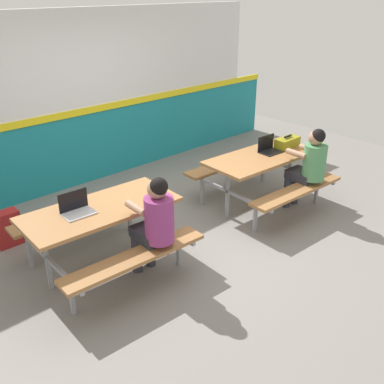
% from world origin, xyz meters
% --- Properties ---
extents(ground_plane, '(10.00, 10.00, 0.02)m').
position_xyz_m(ground_plane, '(0.00, 0.00, -0.01)').
color(ground_plane, gray).
extents(accent_backdrop, '(8.00, 0.14, 2.60)m').
position_xyz_m(accent_backdrop, '(0.00, 2.23, 1.25)').
color(accent_backdrop, teal).
rests_on(accent_backdrop, ground).
extents(picnic_table_left, '(1.70, 1.63, 0.74)m').
position_xyz_m(picnic_table_left, '(-1.25, -0.02, 0.57)').
color(picnic_table_left, '#9E6B3D').
rests_on(picnic_table_left, ground).
extents(picnic_table_right, '(1.70, 1.63, 0.74)m').
position_xyz_m(picnic_table_right, '(1.25, -0.20, 0.57)').
color(picnic_table_right, '#9E6B3D').
rests_on(picnic_table_right, ground).
extents(student_nearer, '(0.38, 0.53, 1.21)m').
position_xyz_m(student_nearer, '(-0.97, -0.59, 0.71)').
color(student_nearer, '#2D2D38').
rests_on(student_nearer, ground).
extents(student_further, '(0.38, 0.53, 1.21)m').
position_xyz_m(student_further, '(1.53, -0.77, 0.71)').
color(student_further, '#2D2D38').
rests_on(student_further, ground).
extents(laptop_silver, '(0.33, 0.24, 0.22)m').
position_xyz_m(laptop_silver, '(-1.49, 0.03, 0.79)').
color(laptop_silver, silver).
rests_on(laptop_silver, picnic_table_left).
extents(laptop_dark, '(0.33, 0.24, 0.22)m').
position_xyz_m(laptop_dark, '(1.43, -0.17, 0.79)').
color(laptop_dark, black).
rests_on(laptop_dark, picnic_table_right).
extents(toolbox_grey, '(0.40, 0.18, 0.18)m').
position_xyz_m(toolbox_grey, '(1.78, -0.23, 0.81)').
color(toolbox_grey, olive).
rests_on(toolbox_grey, picnic_table_right).
extents(backpack_dark, '(0.30, 0.22, 0.44)m').
position_xyz_m(backpack_dark, '(-1.85, 1.18, 0.22)').
color(backpack_dark, maroon).
rests_on(backpack_dark, ground).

